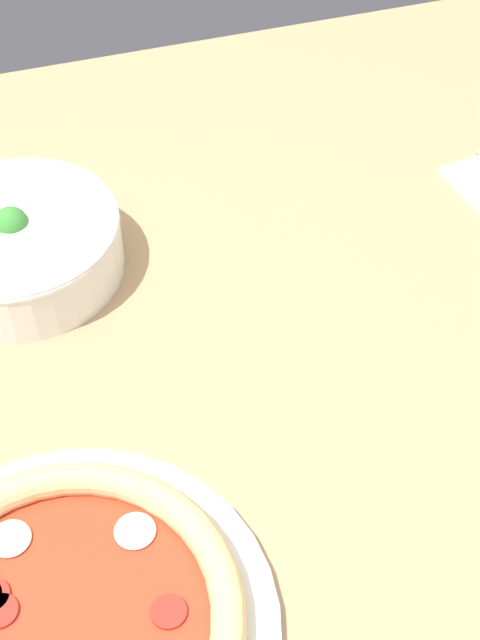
{
  "coord_description": "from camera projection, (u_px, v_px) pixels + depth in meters",
  "views": [
    {
      "loc": [
        -0.04,
        -0.56,
        1.36
      ],
      "look_at": [
        0.12,
        -0.03,
        0.77
      ],
      "focal_mm": 50.0,
      "sensor_mm": 36.0,
      "label": 1
    }
  ],
  "objects": [
    {
      "name": "dining_table",
      "position": [
        112.0,
        402.0,
        0.89
      ],
      "size": [
        1.28,
        0.96,
        0.75
      ],
      "color": "tan",
      "rests_on": "ground_plane"
    },
    {
      "name": "pizza",
      "position": [
        63.0,
        626.0,
        0.62
      ],
      "size": [
        0.31,
        0.31,
        0.04
      ],
      "color": "white",
      "rests_on": "dining_table"
    },
    {
      "name": "bowl",
      "position": [
        17.0,
        243.0,
        0.86
      ],
      "size": [
        0.2,
        0.2,
        0.08
      ],
      "color": "white",
      "rests_on": "dining_table"
    }
  ]
}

